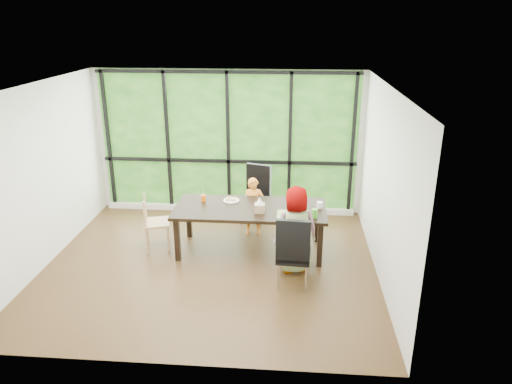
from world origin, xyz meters
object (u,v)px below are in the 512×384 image
(child_older, at_px, (295,230))
(orange_cup, at_px, (204,198))
(dining_table, at_px, (250,229))
(chair_window_leather, at_px, (255,196))
(white_mug, at_px, (320,205))
(plate_far, at_px, (231,201))
(green_cup, at_px, (315,213))
(chair_end_beech, at_px, (157,223))
(plate_near, at_px, (294,214))
(tissue_box, at_px, (260,208))
(chair_interior_leather, at_px, (294,251))
(child_toddler, at_px, (254,207))

(child_older, distance_m, orange_cup, 1.69)
(dining_table, bearing_deg, child_older, -39.93)
(chair_window_leather, bearing_deg, white_mug, -24.17)
(dining_table, bearing_deg, chair_window_leather, 90.98)
(plate_far, distance_m, white_mug, 1.43)
(chair_window_leather, height_order, green_cup, chair_window_leather)
(child_older, relative_size, orange_cup, 12.34)
(chair_end_beech, height_order, green_cup, chair_end_beech)
(chair_window_leather, bearing_deg, green_cup, -36.12)
(white_mug, bearing_deg, chair_end_beech, -177.50)
(plate_near, height_order, white_mug, white_mug)
(chair_end_beech, xyz_separation_m, orange_cup, (0.73, 0.24, 0.35))
(dining_table, height_order, orange_cup, orange_cup)
(child_older, bearing_deg, dining_table, -53.01)
(chair_end_beech, bearing_deg, tissue_box, -110.25)
(dining_table, height_order, chair_end_beech, chair_end_beech)
(chair_window_leather, height_order, tissue_box, chair_window_leather)
(plate_far, relative_size, plate_near, 0.95)
(child_older, bearing_deg, white_mug, -133.18)
(chair_window_leather, distance_m, chair_interior_leather, 2.19)
(chair_window_leather, height_order, plate_far, chair_window_leather)
(chair_interior_leather, height_order, orange_cup, chair_interior_leather)
(chair_end_beech, distance_m, green_cup, 2.55)
(tissue_box, bearing_deg, white_mug, 15.16)
(chair_interior_leather, relative_size, tissue_box, 6.92)
(dining_table, relative_size, plate_near, 8.68)
(plate_near, height_order, tissue_box, tissue_box)
(chair_interior_leather, distance_m, orange_cup, 1.93)
(plate_near, distance_m, green_cup, 0.33)
(child_older, height_order, green_cup, child_older)
(child_toddler, height_order, plate_far, child_toddler)
(child_toddler, distance_m, white_mug, 1.26)
(plate_near, bearing_deg, white_mug, 38.35)
(child_toddler, distance_m, child_older, 1.42)
(chair_interior_leather, distance_m, green_cup, 0.80)
(plate_near, height_order, orange_cup, orange_cup)
(green_cup, height_order, tissue_box, green_cup)
(chair_window_leather, xyz_separation_m, green_cup, (1.02, -1.38, 0.28))
(child_older, xyz_separation_m, plate_near, (-0.02, 0.35, 0.10))
(orange_cup, relative_size, tissue_box, 0.68)
(chair_end_beech, distance_m, child_older, 2.30)
(white_mug, bearing_deg, green_cup, -103.05)
(chair_window_leather, distance_m, green_cup, 1.74)
(white_mug, bearing_deg, tissue_box, -164.84)
(chair_end_beech, xyz_separation_m, child_toddler, (1.51, 0.67, 0.06))
(green_cup, relative_size, white_mug, 1.40)
(dining_table, xyz_separation_m, child_older, (0.70, -0.59, 0.28))
(child_toddler, bearing_deg, tissue_box, -84.59)
(child_toddler, relative_size, green_cup, 7.50)
(child_toddler, bearing_deg, chair_window_leather, 86.60)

